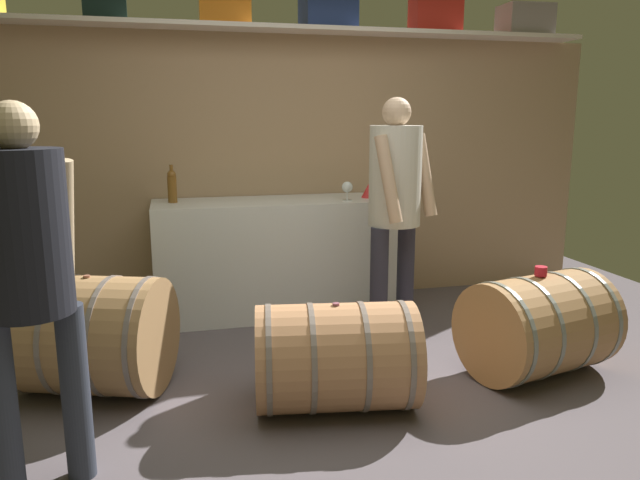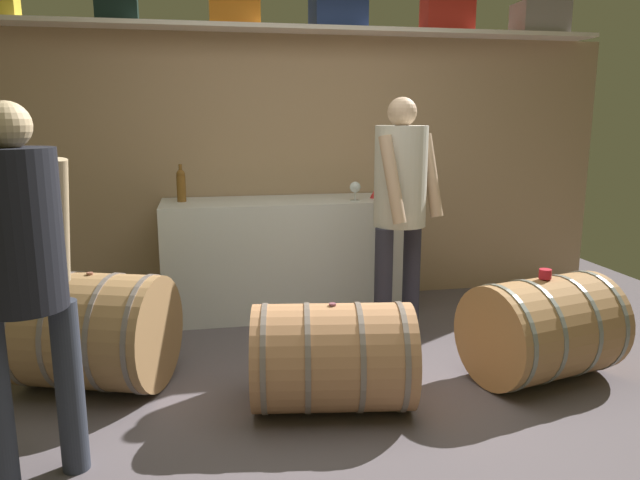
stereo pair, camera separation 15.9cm
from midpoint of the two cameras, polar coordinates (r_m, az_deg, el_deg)
name	(u,v)px [view 1 (the left image)]	position (r m, az deg, el deg)	size (l,w,h in m)	color
ground_plane	(324,374)	(3.69, -0.87, -12.67)	(6.67, 7.41, 0.02)	#5A5056
back_wall_panel	(276,172)	(4.94, -5.12, 6.51)	(5.47, 0.10, 2.14)	tan
high_shelf_board	(278,29)	(4.81, -5.07, 19.36)	(5.03, 0.40, 0.03)	silver
toolcase_orange	(225,9)	(4.79, -10.04, 20.81)	(0.37, 0.19, 0.22)	orange
toolcase_navy	(328,8)	(4.92, -0.21, 21.23)	(0.41, 0.27, 0.31)	navy
toolcase_red	(436,13)	(5.20, 10.03, 20.48)	(0.39, 0.21, 0.29)	red
toolcase_grey	(525,20)	(5.56, 18.10, 19.25)	(0.40, 0.30, 0.25)	gray
work_cabinet	(274,257)	(4.67, -5.34, -1.62)	(1.81, 0.61, 0.89)	silver
wine_bottle_amber	(172,186)	(4.58, -14.88, 5.03)	(0.07, 0.07, 0.28)	brown
wine_glass	(347,188)	(4.54, 1.61, 4.99)	(0.08, 0.08, 0.14)	white
red_funnel	(368,191)	(4.72, 3.65, 4.69)	(0.11, 0.11, 0.11)	red
wine_barrel_near	(538,325)	(3.78, 18.91, -7.67)	(0.93, 0.77, 0.61)	#A47545
wine_barrel_far	(336,357)	(3.17, 0.04, -11.07)	(0.90, 0.68, 0.58)	tan
wine_barrel_flank	(91,334)	(3.60, -22.14, -8.34)	(0.96, 0.88, 0.67)	#A4794B
tasting_cup	(541,271)	(3.68, 19.13, -2.82)	(0.07, 0.07, 0.05)	red
winemaker_pouring	(395,194)	(4.01, 6.06, 4.35)	(0.52, 0.48, 1.64)	#2B2B3A
visitor_tasting	(26,263)	(2.58, -27.82, -1.92)	(0.50, 0.44, 1.57)	#2C313C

